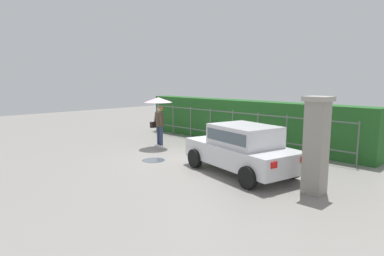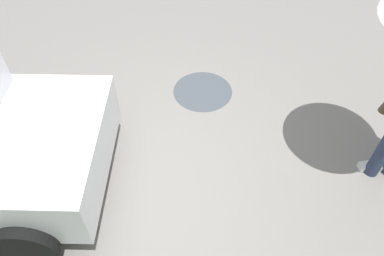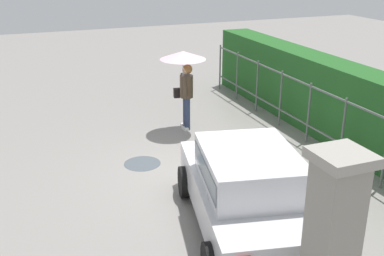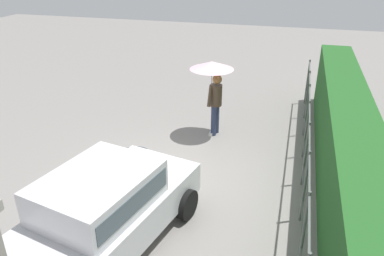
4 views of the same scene
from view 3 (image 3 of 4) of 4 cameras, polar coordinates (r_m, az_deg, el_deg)
ground_plane at (r=10.07m, az=1.50°, el=-5.21°), size 40.00×40.00×0.00m
car at (r=7.74m, az=6.69°, el=-7.15°), size 3.97×2.47×1.48m
pedestrian at (r=11.88m, az=-0.98°, el=7.22°), size 1.16×1.16×2.08m
gate_pillar at (r=5.77m, az=16.58°, el=-13.61°), size 0.60×0.60×2.42m
fence_section at (r=11.58m, az=14.06°, el=2.12°), size 10.24×0.05×1.50m
hedge_row at (r=11.99m, az=17.10°, el=3.08°), size 11.19×0.90×1.90m
puddle_near at (r=10.44m, az=-6.08°, el=-4.33°), size 0.81×0.81×0.00m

